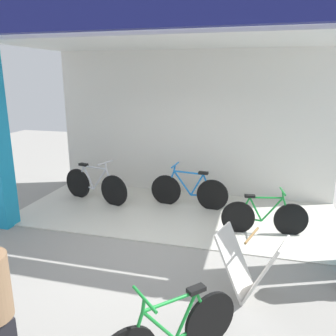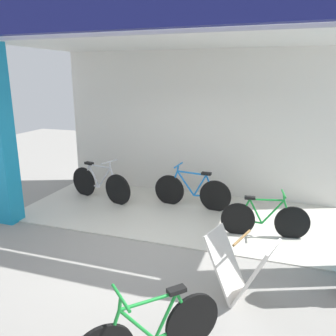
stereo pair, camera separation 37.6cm
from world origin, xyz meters
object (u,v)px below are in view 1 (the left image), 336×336
object	(u,v)px
bicycle_inside_2	(264,217)
bicycle_inside_0	(95,185)
bicycle_inside_1	(189,191)
bicycle_parked_0	(172,334)
sandwich_board_sign	(250,266)

from	to	relation	value
bicycle_inside_2	bicycle_inside_0	bearing A→B (deg)	168.39
bicycle_inside_1	bicycle_parked_0	size ratio (longest dim) A/B	1.46
bicycle_inside_0	bicycle_parked_0	bearing A→B (deg)	-54.93
bicycle_parked_0	sandwich_board_sign	xyz separation A→B (m)	(0.68, 1.31, 0.09)
bicycle_inside_0	bicycle_inside_2	bearing A→B (deg)	-11.61
bicycle_inside_0	bicycle_inside_1	distance (m)	2.11
sandwich_board_sign	bicycle_inside_0	bearing A→B (deg)	142.56
bicycle_inside_2	bicycle_parked_0	bearing A→B (deg)	-105.32
bicycle_inside_0	bicycle_inside_1	bearing A→B (deg)	5.14
bicycle_inside_1	sandwich_board_sign	bearing A→B (deg)	-64.49
bicycle_inside_1	sandwich_board_sign	world-z (taller)	bicycle_inside_1
bicycle_inside_2	sandwich_board_sign	size ratio (longest dim) A/B	1.63
bicycle_inside_1	sandwich_board_sign	size ratio (longest dim) A/B	1.84
bicycle_inside_1	bicycle_parked_0	world-z (taller)	bicycle_inside_1
bicycle_inside_1	bicycle_inside_2	bearing A→B (deg)	-31.27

